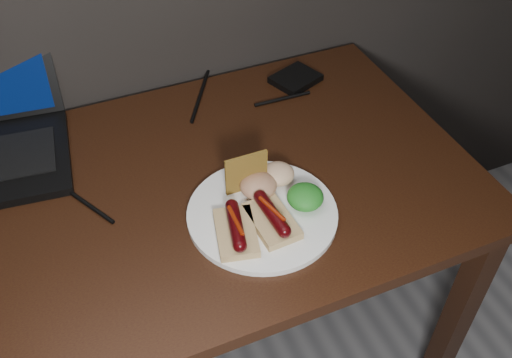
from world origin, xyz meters
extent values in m
cube|color=black|center=(0.00, 1.38, 0.73)|extent=(1.40, 0.70, 0.03)
cube|color=black|center=(0.65, 1.08, 0.36)|extent=(0.05, 0.05, 0.72)
cube|color=black|center=(0.65, 1.68, 0.36)|extent=(0.05, 0.05, 0.72)
cube|color=black|center=(0.48, 1.63, 0.76)|extent=(0.13, 0.12, 0.02)
cylinder|color=black|center=(-0.08, 1.42, 0.75)|extent=(0.09, 0.16, 0.01)
cylinder|color=black|center=(0.25, 1.67, 0.75)|extent=(0.12, 0.19, 0.01)
cylinder|color=black|center=(0.42, 1.57, 0.75)|extent=(0.14, 0.01, 0.01)
cylinder|color=white|center=(0.23, 1.25, 0.76)|extent=(0.36, 0.36, 0.01)
cube|color=#D4B77C|center=(0.16, 1.22, 0.77)|extent=(0.09, 0.13, 0.02)
cylinder|color=#480407|center=(0.16, 1.22, 0.79)|extent=(0.05, 0.10, 0.02)
sphere|color=#480407|center=(0.15, 1.17, 0.79)|extent=(0.03, 0.02, 0.02)
sphere|color=#480407|center=(0.17, 1.26, 0.79)|extent=(0.03, 0.02, 0.02)
cylinder|color=maroon|center=(0.16, 1.22, 0.80)|extent=(0.01, 0.07, 0.01)
cube|color=#D4B77C|center=(0.23, 1.22, 0.77)|extent=(0.08, 0.12, 0.02)
cylinder|color=#480407|center=(0.23, 1.22, 0.79)|extent=(0.03, 0.10, 0.02)
sphere|color=#480407|center=(0.23, 1.17, 0.79)|extent=(0.03, 0.02, 0.02)
sphere|color=#480407|center=(0.23, 1.26, 0.79)|extent=(0.03, 0.02, 0.02)
cylinder|color=maroon|center=(0.23, 1.22, 0.80)|extent=(0.03, 0.07, 0.01)
cube|color=#A5802D|center=(0.22, 1.32, 0.80)|extent=(0.09, 0.01, 0.08)
ellipsoid|color=#1B5511|center=(0.31, 1.24, 0.78)|extent=(0.07, 0.07, 0.04)
ellipsoid|color=maroon|center=(0.24, 1.30, 0.78)|extent=(0.07, 0.07, 0.04)
ellipsoid|color=beige|center=(0.29, 1.32, 0.78)|extent=(0.06, 0.06, 0.04)
camera|label=1|loc=(-0.07, 0.59, 1.55)|focal=40.00mm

